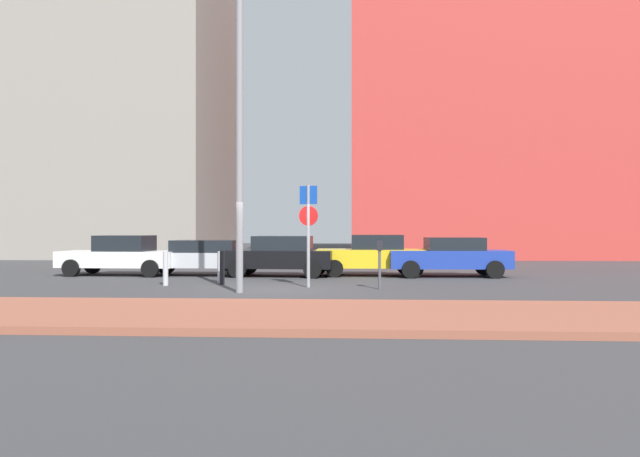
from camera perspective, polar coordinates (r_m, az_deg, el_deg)
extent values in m
plane|color=#38383A|center=(18.03, -4.44, -5.65)|extent=(120.00, 120.00, 0.00)
cube|color=#93513D|center=(12.44, -8.08, -7.84)|extent=(40.00, 4.29, 0.14)
cube|color=white|center=(24.71, -17.92, -2.69)|extent=(4.52, 1.88, 0.60)
cube|color=black|center=(24.61, -17.53, -1.30)|extent=(1.99, 1.63, 0.59)
cylinder|color=black|center=(24.63, -21.94, -3.40)|extent=(0.65, 0.25, 0.64)
cylinder|color=black|center=(26.13, -20.21, -3.21)|extent=(0.65, 0.25, 0.64)
cylinder|color=black|center=(23.37, -15.36, -3.58)|extent=(0.65, 0.25, 0.64)
cylinder|color=black|center=(24.94, -13.95, -3.36)|extent=(0.65, 0.25, 0.64)
cube|color=#B7BABF|center=(23.93, -11.20, -2.82)|extent=(4.60, 1.77, 0.56)
cube|color=black|center=(23.83, -10.49, -1.61)|extent=(2.42, 1.59, 0.45)
cylinder|color=black|center=(23.63, -15.39, -3.54)|extent=(0.64, 0.23, 0.64)
cylinder|color=black|center=(25.21, -14.08, -3.32)|extent=(0.64, 0.23, 0.64)
cylinder|color=black|center=(22.76, -8.01, -3.68)|extent=(0.64, 0.23, 0.64)
cylinder|color=black|center=(24.39, -7.15, -3.43)|extent=(0.64, 0.23, 0.64)
cube|color=black|center=(23.08, -3.78, -2.82)|extent=(4.11, 1.99, 0.65)
cube|color=black|center=(23.03, -3.45, -1.35)|extent=(2.15, 1.74, 0.53)
cylinder|color=black|center=(22.52, -7.61, -3.71)|extent=(0.65, 0.26, 0.64)
cylinder|color=black|center=(24.24, -6.57, -3.46)|extent=(0.65, 0.26, 0.64)
cylinder|color=black|center=(22.01, -0.70, -3.80)|extent=(0.65, 0.26, 0.64)
cylinder|color=black|center=(23.76, -0.15, -3.52)|extent=(0.65, 0.26, 0.64)
cube|color=gold|center=(23.41, 4.96, -2.74)|extent=(4.27, 1.71, 0.68)
cube|color=black|center=(23.39, 5.27, -1.25)|extent=(1.90, 1.57, 0.54)
cylinder|color=black|center=(22.58, 1.34, -3.70)|extent=(0.64, 0.22, 0.64)
cylinder|color=black|center=(24.28, 1.48, -3.45)|extent=(0.64, 0.22, 0.64)
cylinder|color=black|center=(22.67, 8.70, -3.69)|extent=(0.64, 0.22, 0.64)
cylinder|color=black|center=(24.36, 8.32, -3.44)|extent=(0.64, 0.22, 0.64)
cube|color=#1E389E|center=(23.36, 11.75, -2.78)|extent=(4.45, 1.85, 0.66)
cube|color=black|center=(23.38, 12.25, -1.39)|extent=(2.10, 1.63, 0.47)
cylinder|color=black|center=(22.32, 8.36, -3.75)|extent=(0.65, 0.24, 0.64)
cylinder|color=black|center=(23.99, 7.86, -3.49)|extent=(0.65, 0.24, 0.64)
cylinder|color=black|center=(22.87, 15.82, -3.66)|extent=(0.65, 0.24, 0.64)
cylinder|color=black|center=(24.51, 14.83, -3.42)|extent=(0.65, 0.24, 0.64)
cylinder|color=gray|center=(18.64, -1.08, -0.71)|extent=(0.10, 0.10, 3.09)
cube|color=#1447B7|center=(18.66, -1.08, 3.10)|extent=(0.54, 0.19, 0.55)
cylinder|color=red|center=(18.64, -1.08, 1.18)|extent=(0.58, 0.20, 0.60)
cylinder|color=#4C4C51|center=(18.15, 5.51, -3.81)|extent=(0.08, 0.08, 1.14)
cube|color=black|center=(18.12, 5.51, -1.57)|extent=(0.18, 0.14, 0.28)
cylinder|color=gray|center=(17.37, -7.42, 7.75)|extent=(0.20, 0.20, 8.23)
cylinder|color=#B7B7BC|center=(19.82, -14.04, -3.61)|extent=(0.17, 0.17, 1.06)
cylinder|color=black|center=(19.81, -9.00, -3.60)|extent=(0.16, 0.16, 1.07)
cylinder|color=#B7B7BC|center=(20.65, -9.24, -3.51)|extent=(0.13, 0.13, 1.03)
cube|color=#BF3833|center=(45.10, 16.07, 12.50)|extent=(19.89, 16.00, 23.13)
cube|color=gray|center=(43.97, -16.82, 12.11)|extent=(11.82, 12.70, 22.06)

